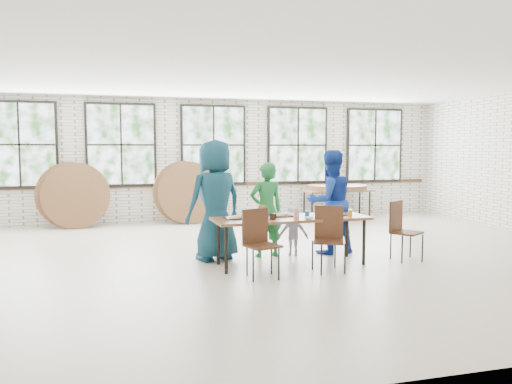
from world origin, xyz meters
TOP-DOWN VIEW (x-y plane):
  - room at (0.00, 4.44)m, footprint 12.00×12.00m
  - dining_table at (0.29, -0.59)m, footprint 2.43×0.91m
  - chair_near_left at (-0.38, -1.16)m, footprint 0.53×0.52m
  - chair_near_right at (0.70, -1.08)m, footprint 0.55×0.54m
  - chair_spare at (2.11, -0.72)m, footprint 0.57×0.57m
  - adult_teal at (-0.77, 0.06)m, footprint 1.10×0.90m
  - adult_green at (0.08, 0.06)m, footprint 0.61×0.43m
  - toddler at (0.55, 0.06)m, footprint 0.58×0.41m
  - adult_blue at (1.21, 0.06)m, footprint 0.93×0.76m
  - storage_table at (3.07, 3.89)m, footprint 1.86×0.90m
  - tabletop_clutter at (0.38, -0.62)m, footprint 1.97×0.66m
  - round_tops_stacked at (3.07, 3.89)m, footprint 1.50×1.50m
  - round_tops_leaning at (-1.99, 4.11)m, footprint 4.18×0.43m

SIDE VIEW (x-z plane):
  - toddler at x=0.55m, z-range 0.00..0.82m
  - chair_near_left at x=-0.38m, z-range 0.08..1.03m
  - chair_near_right at x=0.70m, z-range 0.08..1.03m
  - chair_spare at x=2.11m, z-range 0.08..1.03m
  - storage_table at x=3.07m, z-range 0.32..1.06m
  - dining_table at x=0.29m, z-range 0.32..1.06m
  - round_tops_leaning at x=-1.99m, z-range -0.01..1.48m
  - tabletop_clutter at x=0.38m, z-range 0.71..0.82m
  - adult_green at x=0.08m, z-range 0.00..1.56m
  - round_tops_stacked at x=3.07m, z-range 0.74..0.87m
  - adult_blue at x=1.21m, z-range 0.00..1.76m
  - adult_teal at x=-0.77m, z-range 0.00..1.93m
  - room at x=0.00m, z-range -4.17..7.83m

